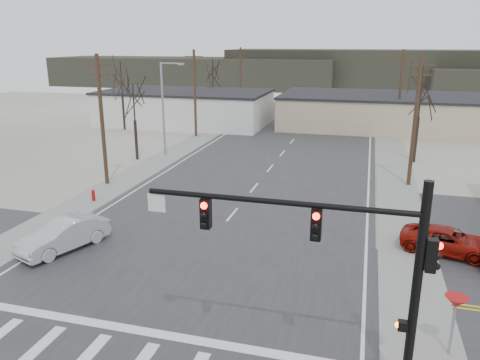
# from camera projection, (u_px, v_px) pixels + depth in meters

# --- Properties ---
(ground) EXTENTS (140.00, 140.00, 0.00)m
(ground) POSITION_uv_depth(u_px,v_px,m) (187.00, 271.00, 23.04)
(ground) COLOR silver
(ground) RESTS_ON ground
(main_road) EXTENTS (18.00, 110.00, 0.05)m
(main_road) POSITION_uv_depth(u_px,v_px,m) (257.00, 184.00, 36.90)
(main_road) COLOR #2A2A2D
(main_road) RESTS_ON ground
(cross_road) EXTENTS (90.00, 10.00, 0.04)m
(cross_road) POSITION_uv_depth(u_px,v_px,m) (187.00, 270.00, 23.03)
(cross_road) COLOR #2A2A2D
(cross_road) RESTS_ON ground
(sidewalk_left) EXTENTS (3.00, 90.00, 0.06)m
(sidewalk_left) POSITION_uv_depth(u_px,v_px,m) (160.00, 161.00, 44.21)
(sidewalk_left) COLOR gray
(sidewalk_left) RESTS_ON ground
(sidewalk_right) EXTENTS (3.00, 90.00, 0.06)m
(sidewalk_right) POSITION_uv_depth(u_px,v_px,m) (395.00, 177.00, 38.82)
(sidewalk_right) COLOR gray
(sidewalk_right) RESTS_ON ground
(traffic_signal_mast) EXTENTS (8.95, 0.43, 7.20)m
(traffic_signal_mast) POSITION_uv_depth(u_px,v_px,m) (352.00, 257.00, 13.97)
(traffic_signal_mast) COLOR black
(traffic_signal_mast) RESTS_ON ground
(fire_hydrant) EXTENTS (0.24, 0.24, 0.87)m
(fire_hydrant) POSITION_uv_depth(u_px,v_px,m) (93.00, 195.00, 32.90)
(fire_hydrant) COLOR #A50C0C
(fire_hydrant) RESTS_ON ground
(yield_sign) EXTENTS (0.80, 0.80, 2.35)m
(yield_sign) POSITION_uv_depth(u_px,v_px,m) (456.00, 304.00, 16.29)
(yield_sign) COLOR gray
(yield_sign) RESTS_ON ground
(building_left_far) EXTENTS (22.30, 12.30, 4.50)m
(building_left_far) POSITION_uv_depth(u_px,v_px,m) (185.00, 107.00, 63.43)
(building_left_far) COLOR silver
(building_left_far) RESTS_ON ground
(building_right_far) EXTENTS (26.30, 14.30, 4.30)m
(building_right_far) POSITION_uv_depth(u_px,v_px,m) (384.00, 111.00, 60.55)
(building_right_far) COLOR #C0AB92
(building_right_far) RESTS_ON ground
(upole_left_b) EXTENTS (2.20, 0.30, 10.00)m
(upole_left_b) POSITION_uv_depth(u_px,v_px,m) (102.00, 118.00, 35.57)
(upole_left_b) COLOR #41281E
(upole_left_b) RESTS_ON ground
(upole_left_c) EXTENTS (2.20, 0.30, 10.00)m
(upole_left_c) POSITION_uv_depth(u_px,v_px,m) (195.00, 92.00, 54.05)
(upole_left_c) COLOR #41281E
(upole_left_c) RESTS_ON ground
(upole_left_d) EXTENTS (2.20, 0.30, 10.00)m
(upole_left_d) POSITION_uv_depth(u_px,v_px,m) (240.00, 79.00, 72.54)
(upole_left_d) COLOR #41281E
(upole_left_d) RESTS_ON ground
(upole_right_a) EXTENTS (2.20, 0.30, 10.00)m
(upole_right_a) POSITION_uv_depth(u_px,v_px,m) (415.00, 119.00, 35.26)
(upole_right_a) COLOR #41281E
(upole_right_a) RESTS_ON ground
(upole_right_b) EXTENTS (2.20, 0.30, 10.00)m
(upole_right_b) POSITION_uv_depth(u_px,v_px,m) (400.00, 91.00, 55.60)
(upole_right_b) COLOR #41281E
(upole_right_b) RESTS_ON ground
(streetlight_main) EXTENTS (2.40, 0.25, 9.00)m
(streetlight_main) POSITION_uv_depth(u_px,v_px,m) (165.00, 104.00, 44.67)
(streetlight_main) COLOR gray
(streetlight_main) RESTS_ON ground
(tree_left_near) EXTENTS (3.30, 3.30, 7.35)m
(tree_left_near) POSITION_uv_depth(u_px,v_px,m) (134.00, 105.00, 43.34)
(tree_left_near) COLOR #2C231B
(tree_left_near) RESTS_ON ground
(tree_right_mid) EXTENTS (3.74, 3.74, 8.33)m
(tree_right_mid) POSITION_uv_depth(u_px,v_px,m) (420.00, 98.00, 42.20)
(tree_right_mid) COLOR #2C231B
(tree_right_mid) RESTS_ON ground
(tree_left_far) EXTENTS (3.96, 3.96, 8.82)m
(tree_left_far) POSITION_uv_depth(u_px,v_px,m) (213.00, 74.00, 67.33)
(tree_left_far) COLOR #2C231B
(tree_left_far) RESTS_ON ground
(tree_right_far) EXTENTS (3.52, 3.52, 7.84)m
(tree_right_far) POSITION_uv_depth(u_px,v_px,m) (422.00, 80.00, 65.70)
(tree_right_far) COLOR #2C231B
(tree_right_far) RESTS_ON ground
(tree_left_mid) EXTENTS (3.96, 3.96, 8.82)m
(tree_left_mid) POSITION_uv_depth(u_px,v_px,m) (121.00, 80.00, 58.27)
(tree_left_mid) COLOR #2C231B
(tree_left_mid) RESTS_ON ground
(hill_left) EXTENTS (70.00, 18.00, 7.00)m
(hill_left) POSITION_uv_depth(u_px,v_px,m) (192.00, 72.00, 115.97)
(hill_left) COLOR #333026
(hill_left) RESTS_ON ground
(hill_center) EXTENTS (80.00, 18.00, 9.00)m
(hill_center) POSITION_uv_depth(u_px,v_px,m) (403.00, 70.00, 106.67)
(hill_center) COLOR #333026
(hill_center) RESTS_ON ground
(sedan_crossing) EXTENTS (3.39, 5.29, 1.65)m
(sedan_crossing) POSITION_uv_depth(u_px,v_px,m) (64.00, 235.00, 25.13)
(sedan_crossing) COLOR #B2B9BE
(sedan_crossing) RESTS_ON main_road
(car_far_a) EXTENTS (3.70, 5.84, 1.58)m
(car_far_a) POSITION_uv_depth(u_px,v_px,m) (363.00, 114.00, 67.35)
(car_far_a) COLOR black
(car_far_a) RESTS_ON main_road
(car_far_b) EXTENTS (3.30, 4.78, 1.51)m
(car_far_b) POSITION_uv_depth(u_px,v_px,m) (312.00, 109.00, 72.08)
(car_far_b) COLOR black
(car_far_b) RESTS_ON main_road
(car_parked_red) EXTENTS (5.21, 3.33, 1.34)m
(car_parked_red) POSITION_uv_depth(u_px,v_px,m) (448.00, 241.00, 24.74)
(car_parked_red) COLOR maroon
(car_parked_red) RESTS_ON parking_lot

